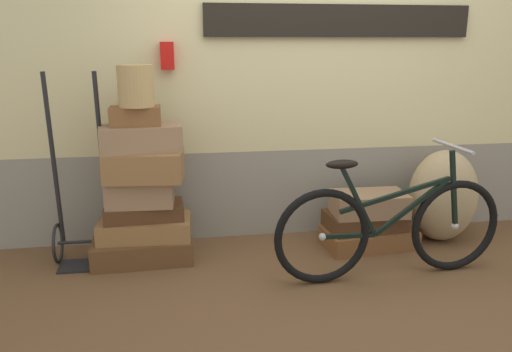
{
  "coord_description": "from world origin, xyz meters",
  "views": [
    {
      "loc": [
        -1.0,
        -3.21,
        1.58
      ],
      "look_at": [
        -0.45,
        0.28,
        0.64
      ],
      "focal_mm": 35.64,
      "sensor_mm": 36.0,
      "label": 1
    }
  ],
  "objects_px": {
    "suitcase_2": "(144,211)",
    "suitcase_7": "(368,237)",
    "suitcase_1": "(145,228)",
    "suitcase_9": "(369,204)",
    "suitcase_4": "(144,166)",
    "luggage_trolley": "(83,220)",
    "burlap_sack": "(443,196)",
    "wicker_basket": "(136,86)",
    "suitcase_6": "(135,116)",
    "suitcase_3": "(140,193)",
    "suitcase_5": "(140,138)",
    "suitcase_0": "(143,249)",
    "bicycle": "(390,228)",
    "suitcase_8": "(365,220)"
  },
  "relations": [
    {
      "from": "suitcase_6",
      "to": "burlap_sack",
      "type": "bearing_deg",
      "value": -0.04
    },
    {
      "from": "suitcase_0",
      "to": "bicycle",
      "type": "xyz_separation_m",
      "value": [
        1.69,
        -0.54,
        0.27
      ]
    },
    {
      "from": "suitcase_1",
      "to": "suitcase_9",
      "type": "relative_size",
      "value": 1.18
    },
    {
      "from": "suitcase_2",
      "to": "suitcase_4",
      "type": "relative_size",
      "value": 1.05
    },
    {
      "from": "suitcase_7",
      "to": "luggage_trolley",
      "type": "distance_m",
      "value": 2.18
    },
    {
      "from": "burlap_sack",
      "to": "wicker_basket",
      "type": "bearing_deg",
      "value": -178.92
    },
    {
      "from": "suitcase_5",
      "to": "suitcase_8",
      "type": "relative_size",
      "value": 0.93
    },
    {
      "from": "suitcase_4",
      "to": "luggage_trolley",
      "type": "height_order",
      "value": "luggage_trolley"
    },
    {
      "from": "suitcase_2",
      "to": "suitcase_7",
      "type": "height_order",
      "value": "suitcase_2"
    },
    {
      "from": "luggage_trolley",
      "to": "suitcase_7",
      "type": "bearing_deg",
      "value": -1.13
    },
    {
      "from": "wicker_basket",
      "to": "suitcase_2",
      "type": "bearing_deg",
      "value": 81.49
    },
    {
      "from": "suitcase_6",
      "to": "luggage_trolley",
      "type": "distance_m",
      "value": 0.86
    },
    {
      "from": "suitcase_9",
      "to": "suitcase_2",
      "type": "bearing_deg",
      "value": -179.9
    },
    {
      "from": "suitcase_4",
      "to": "wicker_basket",
      "type": "relative_size",
      "value": 1.9
    },
    {
      "from": "suitcase_4",
      "to": "luggage_trolley",
      "type": "bearing_deg",
      "value": 177.65
    },
    {
      "from": "bicycle",
      "to": "suitcase_5",
      "type": "bearing_deg",
      "value": 161.65
    },
    {
      "from": "suitcase_1",
      "to": "suitcase_7",
      "type": "xyz_separation_m",
      "value": [
        1.73,
        -0.03,
        -0.17
      ]
    },
    {
      "from": "luggage_trolley",
      "to": "suitcase_8",
      "type": "bearing_deg",
      "value": -0.61
    },
    {
      "from": "suitcase_4",
      "to": "burlap_sack",
      "type": "height_order",
      "value": "suitcase_4"
    },
    {
      "from": "suitcase_1",
      "to": "wicker_basket",
      "type": "height_order",
      "value": "wicker_basket"
    },
    {
      "from": "wicker_basket",
      "to": "burlap_sack",
      "type": "distance_m",
      "value": 2.53
    },
    {
      "from": "suitcase_6",
      "to": "wicker_basket",
      "type": "relative_size",
      "value": 1.22
    },
    {
      "from": "suitcase_0",
      "to": "suitcase_5",
      "type": "relative_size",
      "value": 1.29
    },
    {
      "from": "suitcase_7",
      "to": "wicker_basket",
      "type": "bearing_deg",
      "value": 174.35
    },
    {
      "from": "suitcase_9",
      "to": "burlap_sack",
      "type": "xyz_separation_m",
      "value": [
        0.65,
        0.07,
        0.01
      ]
    },
    {
      "from": "luggage_trolley",
      "to": "burlap_sack",
      "type": "height_order",
      "value": "luggage_trolley"
    },
    {
      "from": "suitcase_0",
      "to": "bicycle",
      "type": "distance_m",
      "value": 1.79
    },
    {
      "from": "suitcase_1",
      "to": "wicker_basket",
      "type": "relative_size",
      "value": 2.34
    },
    {
      "from": "suitcase_9",
      "to": "bicycle",
      "type": "relative_size",
      "value": 0.34
    },
    {
      "from": "suitcase_8",
      "to": "burlap_sack",
      "type": "xyz_separation_m",
      "value": [
        0.66,
        0.03,
        0.16
      ]
    },
    {
      "from": "suitcase_7",
      "to": "suitcase_1",
      "type": "bearing_deg",
      "value": 173.51
    },
    {
      "from": "suitcase_7",
      "to": "suitcase_2",
      "type": "bearing_deg",
      "value": 173.35
    },
    {
      "from": "suitcase_8",
      "to": "suitcase_6",
      "type": "bearing_deg",
      "value": 175.07
    },
    {
      "from": "suitcase_0",
      "to": "wicker_basket",
      "type": "xyz_separation_m",
      "value": [
        0.02,
        -0.0,
        1.2
      ]
    },
    {
      "from": "suitcase_2",
      "to": "luggage_trolley",
      "type": "distance_m",
      "value": 0.44
    },
    {
      "from": "suitcase_5",
      "to": "suitcase_8",
      "type": "bearing_deg",
      "value": -6.63
    },
    {
      "from": "suitcase_8",
      "to": "suitcase_4",
      "type": "bearing_deg",
      "value": 176.31
    },
    {
      "from": "wicker_basket",
      "to": "luggage_trolley",
      "type": "bearing_deg",
      "value": 174.61
    },
    {
      "from": "suitcase_1",
      "to": "suitcase_2",
      "type": "relative_size",
      "value": 1.18
    },
    {
      "from": "suitcase_2",
      "to": "suitcase_9",
      "type": "height_order",
      "value": "suitcase_9"
    },
    {
      "from": "suitcase_6",
      "to": "suitcase_5",
      "type": "bearing_deg",
      "value": 8.45
    },
    {
      "from": "suitcase_8",
      "to": "suitcase_9",
      "type": "distance_m",
      "value": 0.16
    },
    {
      "from": "suitcase_8",
      "to": "luggage_trolley",
      "type": "height_order",
      "value": "luggage_trolley"
    },
    {
      "from": "burlap_sack",
      "to": "suitcase_4",
      "type": "bearing_deg",
      "value": -178.36
    },
    {
      "from": "suitcase_3",
      "to": "suitcase_9",
      "type": "bearing_deg",
      "value": 2.71
    },
    {
      "from": "suitcase_7",
      "to": "suitcase_0",
      "type": "bearing_deg",
      "value": 174.22
    },
    {
      "from": "suitcase_4",
      "to": "suitcase_7",
      "type": "bearing_deg",
      "value": 6.15
    },
    {
      "from": "suitcase_6",
      "to": "luggage_trolley",
      "type": "bearing_deg",
      "value": 175.51
    },
    {
      "from": "luggage_trolley",
      "to": "suitcase_3",
      "type": "bearing_deg",
      "value": -6.26
    },
    {
      "from": "suitcase_1",
      "to": "suitcase_7",
      "type": "distance_m",
      "value": 1.74
    }
  ]
}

